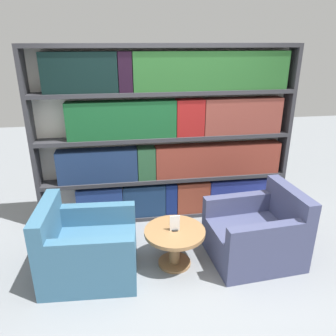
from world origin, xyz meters
TOP-DOWN VIEW (x-y plane):
  - ground_plane at (0.00, 0.00)m, footprint 14.00×14.00m
  - bookshelf at (0.06, 1.44)m, footprint 3.32×0.30m
  - armchair_left at (-0.99, 0.33)m, footprint 0.98×0.86m
  - armchair_right at (0.87, 0.33)m, footprint 1.00×0.88m
  - coffee_table at (-0.06, 0.34)m, footprint 0.65×0.65m
  - table_sign at (-0.06, 0.34)m, footprint 0.11×0.06m

SIDE VIEW (x-z plane):
  - ground_plane at x=0.00m, z-range 0.00..0.00m
  - armchair_left at x=-0.99m, z-range -0.12..0.69m
  - armchair_right at x=0.87m, z-range -0.12..0.69m
  - coffee_table at x=-0.06m, z-range 0.09..0.52m
  - table_sign at x=-0.06m, z-range 0.42..0.59m
  - bookshelf at x=0.06m, z-range 0.00..2.28m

